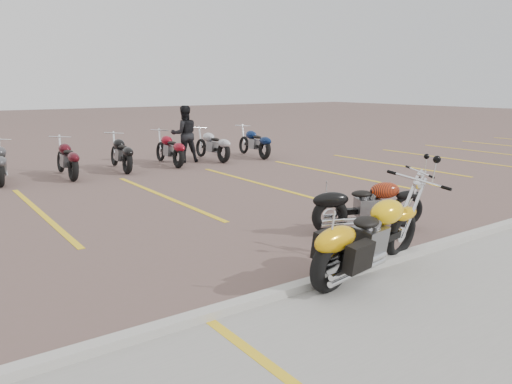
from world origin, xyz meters
TOP-DOWN VIEW (x-y plane):
  - ground at (0.00, 0.00)m, footprint 100.00×100.00m
  - curb at (0.00, -2.00)m, footprint 60.00×0.18m
  - parking_stripes at (0.00, 4.00)m, footprint 38.00×5.50m
  - yellow_cruiser at (0.10, -2.06)m, footprint 2.44×0.60m
  - flame_cruiser at (1.69, -0.64)m, footprint 2.03×0.88m
  - person_b at (2.85, 8.44)m, footprint 1.05×0.89m
  - bg_bike_row at (-1.99, 8.15)m, footprint 15.64×2.04m

SIDE VIEW (x-z plane):
  - ground at x=0.00m, z-range 0.00..0.00m
  - parking_stripes at x=0.00m, z-range 0.00..0.01m
  - curb at x=0.00m, z-range 0.00..0.12m
  - flame_cruiser at x=1.69m, z-range 0.00..0.87m
  - yellow_cruiser at x=0.10m, z-range 0.00..1.01m
  - bg_bike_row at x=-1.99m, z-range 0.00..1.10m
  - person_b at x=2.85m, z-range 0.00..1.88m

